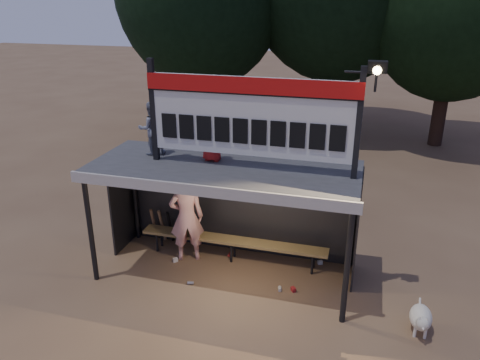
# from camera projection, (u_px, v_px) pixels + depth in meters

# --- Properties ---
(ground) EXTENTS (80.00, 80.00, 0.00)m
(ground) POSITION_uv_depth(u_px,v_px,m) (225.00, 273.00, 9.51)
(ground) COLOR brown
(ground) RESTS_ON ground
(player) EXTENTS (0.83, 0.69, 1.94)m
(player) POSITION_uv_depth(u_px,v_px,m) (187.00, 217.00, 9.69)
(player) COLOR white
(player) RESTS_ON ground
(child_a) EXTENTS (0.65, 0.62, 1.05)m
(child_a) POSITION_uv_depth(u_px,v_px,m) (151.00, 128.00, 9.09)
(child_a) COLOR gray
(child_a) RESTS_ON dugout_shelter
(child_b) EXTENTS (0.51, 0.36, 0.99)m
(child_b) POSITION_uv_depth(u_px,v_px,m) (212.00, 135.00, 8.75)
(child_b) COLOR #B21C1B
(child_b) RESTS_ON dugout_shelter
(dugout_shelter) EXTENTS (5.10, 2.08, 2.32)m
(dugout_shelter) POSITION_uv_depth(u_px,v_px,m) (228.00, 184.00, 9.05)
(dugout_shelter) COLOR #39393C
(dugout_shelter) RESTS_ON ground
(scoreboard_assembly) EXTENTS (4.10, 0.27, 1.99)m
(scoreboard_assembly) POSITION_uv_depth(u_px,v_px,m) (253.00, 114.00, 8.14)
(scoreboard_assembly) COLOR black
(scoreboard_assembly) RESTS_ON dugout_shelter
(bench) EXTENTS (4.00, 0.35, 0.48)m
(bench) POSITION_uv_depth(u_px,v_px,m) (233.00, 241.00, 9.84)
(bench) COLOR olive
(bench) RESTS_ON ground
(dog) EXTENTS (0.36, 0.81, 0.49)m
(dog) POSITION_uv_depth(u_px,v_px,m) (421.00, 318.00, 7.74)
(dog) COLOR silver
(dog) RESTS_ON ground
(bats) EXTENTS (0.48, 0.33, 0.84)m
(bats) POSITION_uv_depth(u_px,v_px,m) (162.00, 225.00, 10.52)
(bats) COLOR #8F6542
(bats) RESTS_ON ground
(litter) EXTENTS (3.08, 1.53, 0.08)m
(litter) POSITION_uv_depth(u_px,v_px,m) (248.00, 272.00, 9.46)
(litter) COLOR #A31C1C
(litter) RESTS_ON ground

